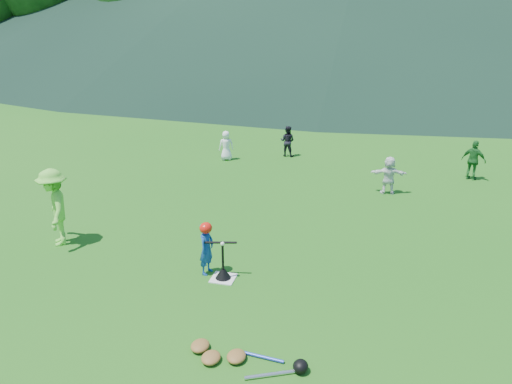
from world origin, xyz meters
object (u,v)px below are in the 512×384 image
Objects in this scene: batting_tee at (223,273)px; fielder_d at (389,175)px; home_plate at (223,278)px; fielder_c at (474,160)px; batter_child at (207,249)px; equipment_pile at (236,357)px; adult_coach at (55,207)px; fielder_b at (287,141)px; fielder_a at (226,146)px.

fielder_d is at bearing 62.61° from batting_tee.
home_plate is 0.12m from batting_tee.
fielder_c is 9.46m from batting_tee.
fielder_d is at bearing -20.38° from batter_child.
batting_tee is (0.37, -0.15, -0.39)m from batter_child.
fielder_d is at bearing 75.54° from equipment_pile.
home_plate is 0.66× the size of batting_tee.
batter_child is 6.55m from fielder_d.
fielder_c is at bearing 54.70° from batting_tee.
adult_coach reaches higher than home_plate.
batter_child is 1.52× the size of batting_tee.
equipment_pile is at bearing 70.01° from fielder_d.
fielder_c is 1.79× the size of batting_tee.
fielder_b is 8.97m from batting_tee.
batter_child is at bearing 47.46° from adult_coach.
batter_child is at bearing 81.09° from fielder_a.
batter_child is 8.80m from fielder_b.
fielder_d is (2.99, 5.77, 0.53)m from home_plate.
adult_coach is at bearing 93.54° from batter_child.
batter_child is 1.02× the size of fielder_a.
fielder_a reaches higher than home_plate.
adult_coach is (-3.98, 0.59, 0.84)m from home_plate.
fielder_b is at bearing -47.68° from fielder_d.
batter_child is at bearing 99.11° from fielder_b.
batter_child reaches higher than fielder_a.
batting_tee is at bearing 83.33° from fielder_a.
equipment_pile is (1.44, -11.18, -0.48)m from fielder_b.
home_plate is 8.97m from fielder_b.
fielder_d is (5.45, -2.15, 0.03)m from fielder_a.
adult_coach is at bearing 31.07° from fielder_d.
fielder_b is at bearing 93.30° from home_plate.
adult_coach is 9.05m from fielder_b.
fielder_c reaches higher than fielder_a.
equipment_pile is at bearing -67.50° from home_plate.
batter_child is 9.55m from fielder_c.
adult_coach is at bearing 62.77° from fielder_c.
fielder_d reaches higher than equipment_pile.
fielder_c is (5.83, 7.56, 0.09)m from batter_child.
fielder_a is at bearing 35.79° from fielder_b.
fielder_a reaches higher than batting_tee.
batting_tee is at bearing 57.07° from fielder_d.
fielder_a is 0.57× the size of equipment_pile.
fielder_b is at bearing 97.35° from equipment_pile.
batting_tee is at bearing 112.50° from equipment_pile.
batting_tee reaches higher than equipment_pile.
batting_tee is (2.46, -7.92, -0.38)m from fielder_a.
adult_coach is 0.95× the size of equipment_pile.
fielder_b is 11.28m from equipment_pile.
fielder_c reaches higher than fielder_d.
fielder_a is 5.86m from fielder_d.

